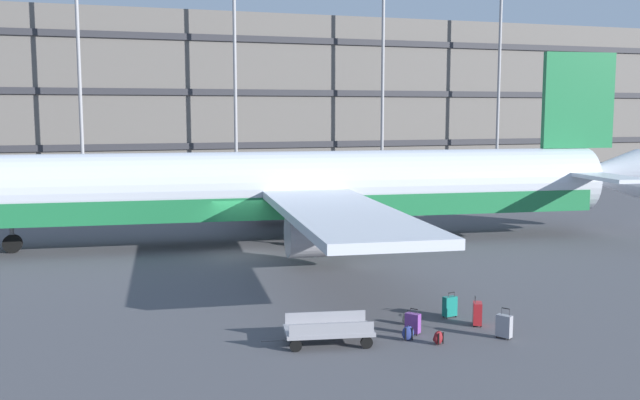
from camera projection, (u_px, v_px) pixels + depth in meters
ground_plane at (241, 253)px, 35.49m from camera, size 600.00×600.00×0.00m
terminal_structure at (143, 93)px, 85.67m from camera, size 135.55×14.45×17.87m
airliner at (289, 189)px, 38.03m from camera, size 40.80×33.18×10.12m
light_mast_center_left at (78, 50)px, 72.08m from camera, size 1.80×0.50×22.29m
light_mast_center_right at (235, 54)px, 76.93m from camera, size 1.80×0.50×22.21m
light_mast_right at (383, 42)px, 81.95m from camera, size 1.80×0.50×25.69m
light_mast_far_right at (500, 43)px, 86.57m from camera, size 1.80×0.50×26.33m
suitcase_red at (450, 306)px, 24.42m from camera, size 0.51×0.32×0.87m
suitcase_orange at (504, 326)px, 22.16m from camera, size 0.44×0.52×0.93m
suitcase_teal at (413, 323)px, 22.60m from camera, size 0.47×0.50×0.79m
suitcase_purple at (477, 313)px, 23.49m from camera, size 0.46×0.55×0.95m
backpack_laid_flat at (407, 319)px, 23.60m from camera, size 0.29×0.39×0.47m
backpack_scuffed at (438, 338)px, 21.61m from camera, size 0.40×0.34×0.46m
backpack_small at (408, 333)px, 21.97m from camera, size 0.39×0.26×0.51m
baggage_cart at (328, 330)px, 21.60m from camera, size 3.37×1.74×0.82m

